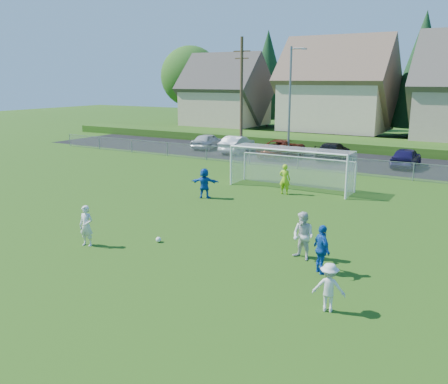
% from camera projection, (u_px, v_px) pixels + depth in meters
% --- Properties ---
extents(ground, '(160.00, 160.00, 0.00)m').
position_uv_depth(ground, '(99.00, 283.00, 15.44)').
color(ground, '#193D0C').
rests_on(ground, ground).
extents(asphalt_lot, '(60.00, 60.00, 0.00)m').
position_uv_depth(asphalt_lot, '(346.00, 161.00, 38.44)').
color(asphalt_lot, black).
rests_on(asphalt_lot, ground).
extents(grass_embankment, '(70.00, 6.00, 0.80)m').
position_uv_depth(grass_embankment, '(370.00, 145.00, 44.62)').
color(grass_embankment, '#1E420F').
rests_on(grass_embankment, ground).
extents(soccer_ball, '(0.22, 0.22, 0.22)m').
position_uv_depth(soccer_ball, '(158.00, 240.00, 19.26)').
color(soccer_ball, white).
rests_on(soccer_ball, ground).
extents(player_white_a, '(0.66, 0.49, 1.64)m').
position_uv_depth(player_white_a, '(86.00, 226.00, 18.70)').
color(player_white_a, silver).
rests_on(player_white_a, ground).
extents(player_white_b, '(1.03, 0.91, 1.78)m').
position_uv_depth(player_white_b, '(303.00, 236.00, 17.27)').
color(player_white_b, silver).
rests_on(player_white_b, ground).
extents(player_white_c, '(1.03, 0.74, 1.45)m').
position_uv_depth(player_white_c, '(329.00, 287.00, 13.41)').
color(player_white_c, silver).
rests_on(player_white_c, ground).
extents(player_blue_a, '(1.02, 0.99, 1.71)m').
position_uv_depth(player_blue_a, '(322.00, 249.00, 16.02)').
color(player_blue_a, '#124AAF').
rests_on(player_blue_a, ground).
extents(player_blue_b, '(1.64, 1.00, 1.69)m').
position_uv_depth(player_blue_b, '(204.00, 183.00, 26.26)').
color(player_blue_b, '#124AAF').
rests_on(player_blue_b, ground).
extents(goalkeeper, '(0.68, 0.48, 1.75)m').
position_uv_depth(goalkeeper, '(285.00, 179.00, 27.15)').
color(goalkeeper, '#9DD418').
rests_on(goalkeeper, ground).
extents(car_a, '(1.81, 4.27, 1.44)m').
position_uv_depth(car_a, '(208.00, 141.00, 45.02)').
color(car_a, '#BABFC2').
rests_on(car_a, ground).
extents(car_b, '(1.96, 4.70, 1.51)m').
position_uv_depth(car_b, '(237.00, 144.00, 42.58)').
color(car_b, silver).
rests_on(car_b, ground).
extents(car_c, '(2.60, 5.53, 1.53)m').
position_uv_depth(car_c, '(283.00, 148.00, 40.01)').
color(car_c, '#5E180A').
rests_on(car_c, ground).
extents(car_d, '(2.28, 5.00, 1.42)m').
position_uv_depth(car_d, '(333.00, 151.00, 38.92)').
color(car_d, black).
rests_on(car_d, ground).
extents(car_e, '(1.75, 4.35, 1.48)m').
position_uv_depth(car_e, '(406.00, 157.00, 35.54)').
color(car_e, '#15113C').
rests_on(car_e, ground).
extents(soccer_goal, '(7.42, 1.90, 2.50)m').
position_uv_depth(soccer_goal, '(292.00, 162.00, 28.49)').
color(soccer_goal, white).
rests_on(soccer_goal, ground).
extents(chainlink_fence, '(52.06, 0.06, 1.20)m').
position_uv_depth(chainlink_fence, '(324.00, 163.00, 33.70)').
color(chainlink_fence, gray).
rests_on(chainlink_fence, ground).
extents(streetlight, '(1.38, 0.18, 9.00)m').
position_uv_depth(streetlight, '(290.00, 100.00, 38.27)').
color(streetlight, slate).
rests_on(streetlight, ground).
extents(utility_pole, '(1.60, 0.26, 10.00)m').
position_uv_depth(utility_pole, '(241.00, 94.00, 41.55)').
color(utility_pole, '#473321').
rests_on(utility_pole, ground).
extents(houses_row, '(53.90, 11.45, 13.27)m').
position_uv_depth(houses_row, '(413.00, 70.00, 48.27)').
color(houses_row, tan).
rests_on(houses_row, ground).
extents(tree_row, '(65.98, 12.36, 13.80)m').
position_uv_depth(tree_row, '(414.00, 75.00, 54.08)').
color(tree_row, '#382616').
rests_on(tree_row, ground).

